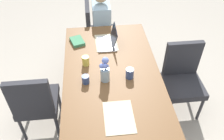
# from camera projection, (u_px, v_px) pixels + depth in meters

# --- Properties ---
(ground_plane) EXTENTS (10.00, 10.00, 0.00)m
(ground_plane) POSITION_uv_depth(u_px,v_px,m) (112.00, 117.00, 2.97)
(ground_plane) COLOR #B2A899
(dining_table) EXTENTS (1.88, 1.01, 0.74)m
(dining_table) POSITION_uv_depth(u_px,v_px,m) (112.00, 79.00, 2.53)
(dining_table) COLOR brown
(dining_table) RESTS_ON ground_plane
(chair_head_right_left_mid) EXTENTS (0.44, 0.44, 0.90)m
(chair_head_right_left_mid) POSITION_uv_depth(u_px,v_px,m) (97.00, 30.00, 3.54)
(chair_head_right_left_mid) COLOR #2D2D33
(chair_head_right_left_mid) RESTS_ON ground_plane
(person_head_right_left_mid) EXTENTS (0.40, 0.36, 1.19)m
(person_head_right_left_mid) POSITION_uv_depth(u_px,v_px,m) (102.00, 30.00, 3.49)
(person_head_right_left_mid) COLOR #2D2D33
(person_head_right_left_mid) RESTS_ON ground_plane
(chair_near_left_far) EXTENTS (0.44, 0.44, 0.90)m
(chair_near_left_far) POSITION_uv_depth(u_px,v_px,m) (183.00, 76.00, 2.80)
(chair_near_left_far) COLOR #2D2D33
(chair_near_left_far) RESTS_ON ground_plane
(chair_far_right_near) EXTENTS (0.44, 0.44, 0.90)m
(chair_far_right_near) POSITION_uv_depth(u_px,v_px,m) (35.00, 102.00, 2.50)
(chair_far_right_near) COLOR #2D2D33
(chair_far_right_near) RESTS_ON ground_plane
(flower_vase) EXTENTS (0.11, 0.10, 0.27)m
(flower_vase) POSITION_uv_depth(u_px,v_px,m) (105.00, 71.00, 2.33)
(flower_vase) COLOR #8EA8B7
(flower_vase) RESTS_ON dining_table
(placemat_head_left_left_near) EXTENTS (0.36, 0.26, 0.00)m
(placemat_head_left_left_near) POSITION_uv_depth(u_px,v_px,m) (119.00, 117.00, 2.06)
(placemat_head_left_left_near) COLOR beige
(placemat_head_left_left_near) RESTS_ON dining_table
(placemat_head_right_left_mid) EXTENTS (0.37, 0.27, 0.00)m
(placemat_head_right_left_mid) POSITION_uv_depth(u_px,v_px,m) (106.00, 43.00, 2.89)
(placemat_head_right_left_mid) COLOR beige
(placemat_head_right_left_mid) RESTS_ON dining_table
(laptop_head_right_left_mid) EXTENTS (0.32, 0.22, 0.21)m
(laptop_head_right_left_mid) POSITION_uv_depth(u_px,v_px,m) (109.00, 41.00, 2.83)
(laptop_head_right_left_mid) COLOR silver
(laptop_head_right_left_mid) RESTS_ON dining_table
(coffee_mug_near_left) EXTENTS (0.08, 0.08, 0.11)m
(coffee_mug_near_left) POSITION_uv_depth(u_px,v_px,m) (130.00, 73.00, 2.40)
(coffee_mug_near_left) COLOR #33477A
(coffee_mug_near_left) RESTS_ON dining_table
(coffee_mug_near_right) EXTENTS (0.08, 0.08, 0.11)m
(coffee_mug_near_right) POSITION_uv_depth(u_px,v_px,m) (86.00, 61.00, 2.55)
(coffee_mug_near_right) COLOR #DBC64C
(coffee_mug_near_right) RESTS_ON dining_table
(coffee_mug_centre_left) EXTENTS (0.07, 0.07, 0.09)m
(coffee_mug_centre_left) POSITION_uv_depth(u_px,v_px,m) (86.00, 79.00, 2.35)
(coffee_mug_centre_left) COLOR #33477A
(coffee_mug_centre_left) RESTS_ON dining_table
(book_red_cover) EXTENTS (0.23, 0.19, 0.04)m
(book_red_cover) POSITION_uv_depth(u_px,v_px,m) (77.00, 41.00, 2.88)
(book_red_cover) COLOR #3D7F56
(book_red_cover) RESTS_ON dining_table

